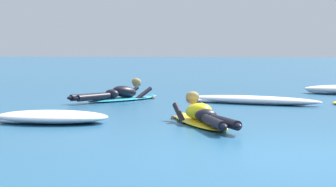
% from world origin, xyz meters
% --- Properties ---
extents(ground_plane, '(120.00, 120.00, 0.00)m').
position_xyz_m(ground_plane, '(0.00, 10.00, 0.00)').
color(ground_plane, '#235B84').
extents(surfer_near, '(1.38, 2.60, 0.54)m').
position_xyz_m(surfer_near, '(-1.06, 2.58, 0.14)').
color(surfer_near, yellow).
rests_on(surfer_near, ground).
extents(surfer_far, '(1.77, 2.43, 0.54)m').
position_xyz_m(surfer_far, '(-3.31, 6.80, 0.14)').
color(surfer_far, '#2DB2D1').
rests_on(surfer_far, ground).
extents(whitewater_front, '(3.03, 1.46, 0.18)m').
position_xyz_m(whitewater_front, '(-0.32, 6.41, 0.08)').
color(whitewater_front, white).
rests_on(whitewater_front, ground).
extents(whitewater_mid_right, '(1.85, 1.01, 0.20)m').
position_xyz_m(whitewater_mid_right, '(-3.46, 2.53, 0.09)').
color(whitewater_mid_right, white).
rests_on(whitewater_mid_right, ground).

